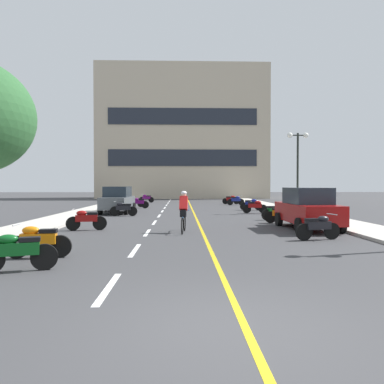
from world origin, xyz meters
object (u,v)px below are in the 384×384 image
(parked_car_near, at_px, (307,208))
(motorcycle_5, at_px, (275,211))
(motorcycle_0, at_px, (17,251))
(motorcycle_11, at_px, (236,200))
(street_lamp_mid, at_px, (298,154))
(motorcycle_13, at_px, (146,198))
(motorcycle_1, at_px, (38,240))
(motorcycle_9, at_px, (139,203))
(motorcycle_2, at_px, (318,227))
(motorcycle_4, at_px, (282,214))
(motorcycle_10, at_px, (134,202))
(motorcycle_3, at_px, (86,219))
(motorcycle_7, at_px, (255,206))
(motorcycle_6, at_px, (123,208))
(motorcycle_8, at_px, (251,204))
(cyclist_rider, at_px, (183,211))
(parked_car_mid, at_px, (118,200))
(motorcycle_12, at_px, (231,199))

(parked_car_near, distance_m, motorcycle_5, 4.37)
(motorcycle_0, relative_size, motorcycle_11, 0.98)
(street_lamp_mid, xyz_separation_m, motorcycle_13, (-11.79, 15.27, -3.57))
(parked_car_near, bearing_deg, motorcycle_13, 110.87)
(motorcycle_0, bearing_deg, motorcycle_1, 94.94)
(parked_car_near, height_order, motorcycle_9, parked_car_near)
(motorcycle_9, xyz_separation_m, motorcycle_13, (-0.27, 9.83, 0.00))
(motorcycle_2, height_order, motorcycle_4, same)
(motorcycle_10, bearing_deg, motorcycle_3, -89.96)
(motorcycle_4, bearing_deg, parked_car_near, -79.81)
(motorcycle_2, relative_size, motorcycle_7, 0.99)
(motorcycle_1, relative_size, motorcycle_6, 1.00)
(motorcycle_8, bearing_deg, motorcycle_11, 91.02)
(motorcycle_3, relative_size, cyclist_rider, 0.96)
(street_lamp_mid, height_order, parked_car_near, street_lamp_mid)
(motorcycle_1, distance_m, motorcycle_2, 9.12)
(motorcycle_0, bearing_deg, parked_car_mid, 92.30)
(motorcycle_10, xyz_separation_m, motorcycle_11, (9.27, 2.77, 0.00))
(parked_car_mid, distance_m, motorcycle_11, 13.49)
(motorcycle_4, xyz_separation_m, motorcycle_9, (-8.59, 12.12, 0.00))
(motorcycle_3, bearing_deg, motorcycle_5, 25.61)
(motorcycle_6, bearing_deg, motorcycle_10, 92.97)
(motorcycle_11, bearing_deg, motorcycle_1, -109.79)
(motorcycle_13, bearing_deg, motorcycle_2, -72.59)
(motorcycle_3, bearing_deg, motorcycle_4, 15.70)
(motorcycle_13, bearing_deg, parked_car_mid, -92.15)
(motorcycle_5, bearing_deg, motorcycle_7, 92.36)
(parked_car_mid, relative_size, motorcycle_5, 2.60)
(motorcycle_13, bearing_deg, motorcycle_1, -90.02)
(parked_car_mid, xyz_separation_m, motorcycle_8, (9.68, 2.38, -0.44))
(motorcycle_8, xyz_separation_m, motorcycle_10, (-9.39, 4.36, 0.00))
(motorcycle_12, bearing_deg, motorcycle_3, -113.42)
(motorcycle_6, distance_m, motorcycle_10, 9.19)
(parked_car_near, relative_size, motorcycle_12, 2.50)
(street_lamp_mid, xyz_separation_m, motorcycle_9, (-11.52, 5.44, -3.57))
(motorcycle_1, height_order, motorcycle_2, same)
(motorcycle_1, bearing_deg, motorcycle_11, 70.21)
(street_lamp_mid, relative_size, motorcycle_1, 3.17)
(parked_car_near, relative_size, cyclist_rider, 2.41)
(parked_car_mid, relative_size, motorcycle_1, 2.50)
(parked_car_mid, bearing_deg, motorcycle_3, -88.21)
(motorcycle_8, height_order, motorcycle_13, same)
(motorcycle_1, height_order, motorcycle_12, same)
(motorcycle_4, xyz_separation_m, motorcycle_8, (0.25, 9.38, 0.00))
(motorcycle_11, bearing_deg, motorcycle_13, 148.85)
(motorcycle_1, height_order, motorcycle_3, same)
(motorcycle_2, bearing_deg, motorcycle_13, 107.41)
(street_lamp_mid, bearing_deg, motorcycle_11, 105.87)
(motorcycle_4, xyz_separation_m, motorcycle_7, (-0.04, 6.54, 0.00))
(motorcycle_9, height_order, motorcycle_13, same)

